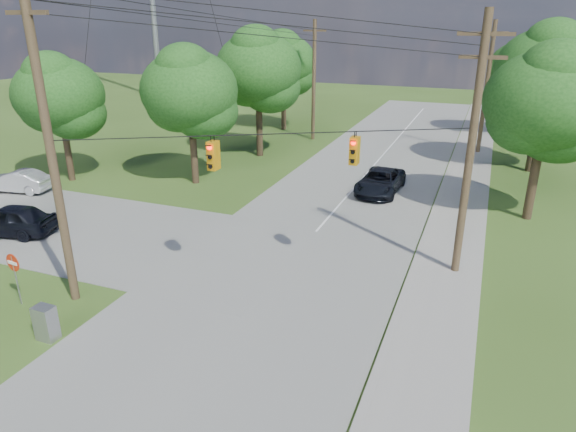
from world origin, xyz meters
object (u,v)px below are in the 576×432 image
at_px(pole_ne, 471,147).
at_px(pole_sw, 49,140).
at_px(car_cross_dark, 9,220).
at_px(car_main_north, 380,181).
at_px(control_cabinet, 46,323).
at_px(car_cross_silver, 18,181).
at_px(do_not_enter_sign, 14,268).
at_px(pole_north_w, 314,80).
at_px(pole_north_e, 486,88).

bearing_deg(pole_ne, pole_sw, -150.62).
height_order(pole_ne, car_cross_dark, pole_ne).
xyz_separation_m(car_main_north, control_cabinet, (-7.18, -19.42, -0.12)).
xyz_separation_m(pole_sw, car_cross_silver, (-12.58, 8.90, -5.52)).
xyz_separation_m(pole_sw, do_not_enter_sign, (-1.59, -1.11, -4.68)).
bearing_deg(pole_sw, pole_north_w, 90.77).
relative_size(pole_north_w, car_cross_dark, 2.22).
bearing_deg(car_main_north, pole_ne, -59.11).
bearing_deg(pole_north_e, pole_ne, -90.00).
distance_m(pole_north_e, do_not_enter_sign, 34.40).
distance_m(pole_sw, pole_ne, 15.51).
xyz_separation_m(pole_sw, pole_north_e, (13.50, 29.60, -1.10)).
xyz_separation_m(pole_ne, car_cross_dark, (-20.95, -3.85, -4.67)).
relative_size(pole_ne, car_cross_dark, 2.33).
height_order(pole_sw, car_main_north, pole_sw).
bearing_deg(pole_north_e, control_cabinet, -111.15).
distance_m(pole_north_w, control_cabinet, 32.41).
distance_m(pole_sw, car_cross_silver, 16.37).
distance_m(pole_north_e, pole_north_w, 13.90).
distance_m(pole_north_w, car_cross_dark, 27.15).
xyz_separation_m(car_cross_silver, control_cabinet, (13.68, -11.36, -0.09)).
bearing_deg(car_main_north, pole_north_e, 69.32).
xyz_separation_m(pole_north_e, car_cross_silver, (-26.08, -20.70, -4.42)).
xyz_separation_m(pole_ne, car_cross_silver, (-26.08, 1.30, -4.76)).
xyz_separation_m(car_main_north, do_not_enter_sign, (-9.87, -18.07, 0.81)).
relative_size(car_cross_dark, car_cross_silver, 1.10).
bearing_deg(pole_north_w, car_cross_silver, -120.48).
bearing_deg(pole_north_w, do_not_enter_sign, -92.22).
relative_size(pole_sw, pole_north_e, 1.20).
bearing_deg(car_cross_silver, pole_sw, 44.59).
height_order(pole_ne, pole_north_e, pole_ne).
distance_m(pole_ne, pole_north_e, 22.00).
xyz_separation_m(pole_north_w, car_cross_dark, (-7.05, -25.85, -4.33)).
xyz_separation_m(pole_sw, control_cabinet, (1.10, -2.46, -5.61)).
relative_size(pole_north_w, do_not_enter_sign, 4.77).
height_order(pole_sw, car_cross_dark, pole_sw).
xyz_separation_m(pole_ne, pole_north_e, (-0.00, 22.00, -0.34)).
height_order(car_main_north, control_cabinet, car_main_north).
bearing_deg(pole_sw, pole_north_e, 65.48).
bearing_deg(car_cross_silver, control_cabinet, 40.17).
bearing_deg(pole_north_e, car_main_north, -112.43).
bearing_deg(control_cabinet, pole_ne, 40.08).
bearing_deg(car_cross_dark, pole_sw, 51.12).
xyz_separation_m(pole_north_e, do_not_enter_sign, (-15.09, -30.71, -3.58)).
bearing_deg(car_cross_silver, pole_ne, 77.01).
bearing_deg(pole_ne, car_cross_silver, 177.15).
height_order(car_cross_dark, control_cabinet, car_cross_dark).
relative_size(pole_sw, control_cabinet, 9.73).
bearing_deg(control_cabinet, pole_north_e, 69.89).
xyz_separation_m(pole_sw, car_cross_dark, (-7.45, 3.75, -5.43)).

